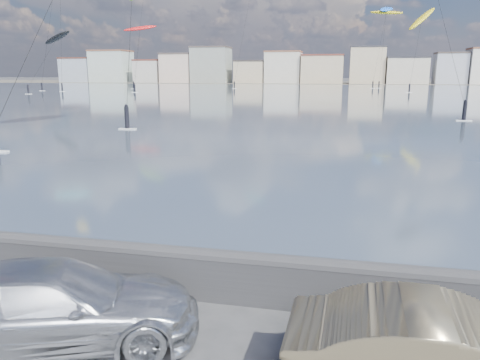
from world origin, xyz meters
name	(u,v)px	position (x,y,z in m)	size (l,w,h in m)	color
bay_water	(329,95)	(0.00, 91.50, 0.01)	(500.00, 177.00, 0.00)	#3A4858
far_shore_strip	(338,83)	(0.00, 200.00, 0.01)	(500.00, 60.00, 0.00)	#4C473D
seawall	(178,269)	(0.00, 2.70, 0.58)	(400.00, 0.36, 1.08)	#28282B
far_buildings	(341,68)	(1.31, 186.00, 6.03)	(240.79, 13.26, 14.60)	#9EA8B7
car_silver	(54,305)	(-1.43, 0.61, 0.70)	(1.96, 4.81, 1.40)	silver
kitesurfer_4	(386,11)	(13.68, 142.59, 21.63)	(5.63, 13.12, 23.59)	blue
kitesurfer_5	(386,13)	(13.68, 142.68, 21.00)	(10.02, 14.80, 22.31)	yellow
kitesurfer_14	(422,20)	(19.46, 113.11, 16.12)	(7.70, 11.90, 19.44)	yellow
kitesurfer_17	(140,29)	(-45.32, 102.94, 14.35)	(8.10, 13.63, 15.87)	red
kitesurfer_19	(57,38)	(-63.41, 96.37, 12.18)	(10.15, 19.42, 14.18)	black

